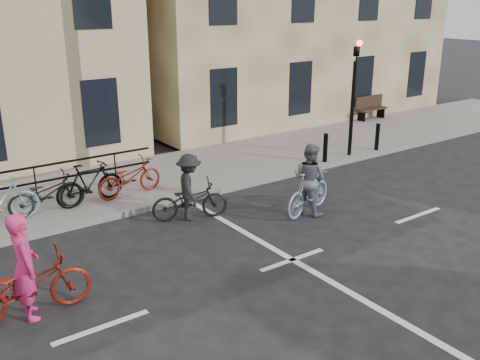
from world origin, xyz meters
TOP-DOWN VIEW (x-y plane):
  - ground at (0.00, 0.00)m, footprint 120.00×120.00m
  - sidewalk at (-4.00, 6.00)m, footprint 46.00×4.00m
  - traffic_light at (6.20, 4.34)m, footprint 0.18×0.30m
  - bollard_east at (5.00, 4.25)m, footprint 0.14×0.14m
  - bollard_west at (7.40, 4.25)m, footprint 0.14×0.14m
  - bench at (11.00, 7.73)m, footprint 1.60×0.41m
  - cyclist_pink at (-4.81, 1.00)m, footprint 2.08×0.82m
  - cyclist_grey at (1.96, 1.69)m, footprint 1.87×1.00m
  - cyclist_dark at (-0.58, 3.03)m, footprint 1.89×1.21m

SIDE VIEW (x-z plane):
  - ground at x=0.00m, z-range 0.00..0.00m
  - sidewalk at x=-4.00m, z-range 0.00..0.15m
  - bollard_east at x=5.00m, z-range 0.15..1.05m
  - bollard_west at x=7.40m, z-range 0.15..1.05m
  - cyclist_dark at x=-0.58m, z-range -0.17..1.42m
  - cyclist_pink at x=-4.81m, z-range -0.28..1.54m
  - bench at x=11.00m, z-range 0.19..1.16m
  - cyclist_grey at x=1.96m, z-range -0.17..1.57m
  - traffic_light at x=6.20m, z-range 0.50..4.40m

